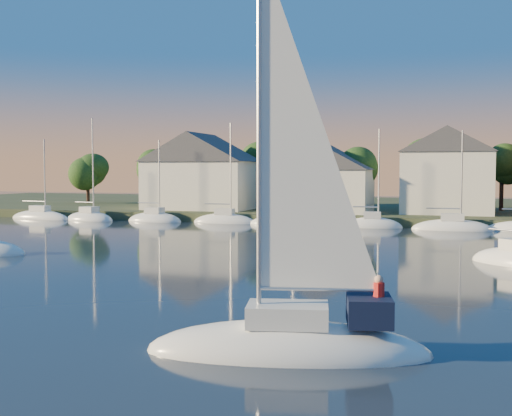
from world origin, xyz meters
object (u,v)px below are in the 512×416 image
at_px(clubhouse_east, 447,170).
at_px(hero_sailboat, 292,336).
at_px(clubhouse_centre, 323,177).
at_px(clubhouse_west, 201,170).

distance_m(clubhouse_east, hero_sailboat, 57.04).
bearing_deg(clubhouse_centre, clubhouse_east, 8.13).
xyz_separation_m(clubhouse_centre, hero_sailboat, (10.42, -54.67, -4.53)).
height_order(clubhouse_west, clubhouse_east, clubhouse_east).
xyz_separation_m(clubhouse_west, clubhouse_centre, (16.00, -1.00, -0.80)).
bearing_deg(clubhouse_west, hero_sailboat, -64.61).
height_order(clubhouse_centre, hero_sailboat, hero_sailboat).
bearing_deg(clubhouse_east, hero_sailboat, -93.61).
xyz_separation_m(clubhouse_west, hero_sailboat, (26.42, -55.67, -5.33)).
bearing_deg(hero_sailboat, clubhouse_centre, -91.67).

